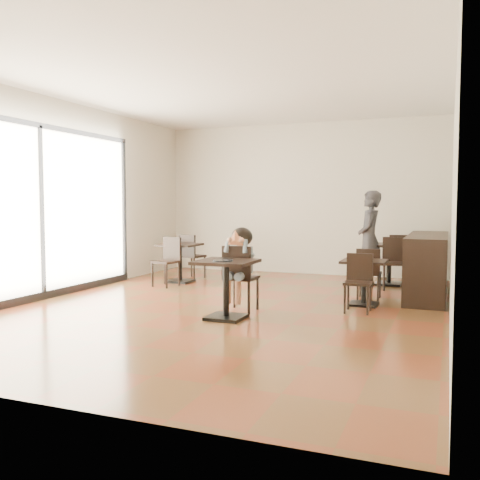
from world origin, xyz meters
The scene contains 23 objects.
floor centered at (0.00, 0.00, 0.00)m, with size 6.00×8.00×0.01m, color brown.
ceiling centered at (0.00, 0.00, 3.20)m, with size 6.00×8.00×0.01m, color white.
wall_back centered at (0.00, 4.00, 1.60)m, with size 6.00×0.01×3.20m, color beige.
wall_front centered at (0.00, -4.00, 1.60)m, with size 6.00×0.01×3.20m, color beige.
wall_left centered at (-3.00, 0.00, 1.60)m, with size 0.01×8.00×3.20m, color beige.
wall_right centered at (3.00, 0.00, 1.60)m, with size 0.01×8.00×3.20m, color beige.
storefront_window centered at (-2.97, -0.50, 1.40)m, with size 0.04×4.50×2.60m, color white.
child_table centered at (0.28, -0.76, 0.38)m, with size 0.73×0.73×0.77m, color black, non-canonical shape.
child_chair centered at (0.28, -0.21, 0.46)m, with size 0.42×0.42×0.93m, color black, non-canonical shape.
child centered at (0.28, -0.21, 0.58)m, with size 0.42×0.58×1.16m, color gray, non-canonical shape.
plate centered at (0.28, -0.86, 0.78)m, with size 0.26×0.26×0.02m, color black.
pizza_slice centered at (0.28, -0.40, 1.01)m, with size 0.27×0.21×0.06m, color #D7BA70, non-canonical shape.
adult_patron centered at (1.63, 2.73, 0.87)m, with size 0.63×0.41×1.73m, color #333237.
cafe_table_mid centered at (1.81, 0.84, 0.33)m, with size 0.63×0.63×0.67m, color black, non-canonical shape.
cafe_table_left centered at (-1.80, 1.90, 0.37)m, with size 0.70×0.70×0.74m, color black, non-canonical shape.
cafe_table_back centered at (1.94, 3.03, 0.38)m, with size 0.72×0.72×0.76m, color black, non-canonical shape.
chair_mid_a centered at (1.81, 1.39, 0.40)m, with size 0.36×0.36×0.80m, color black, non-canonical shape.
chair_mid_b centered at (1.81, 0.29, 0.40)m, with size 0.36×0.36×0.80m, color black, non-canonical shape.
chair_left_a centered at (-1.80, 2.45, 0.44)m, with size 0.40×0.40×0.88m, color black, non-canonical shape.
chair_left_b centered at (-1.80, 1.35, 0.44)m, with size 0.40×0.40×0.88m, color black, non-canonical shape.
chair_back_a centered at (2.10, 3.50, 0.45)m, with size 0.41×0.41×0.91m, color black, non-canonical shape.
chair_back_b centered at (2.10, 2.48, 0.45)m, with size 0.41×0.41×0.91m, color black, non-canonical shape.
service_counter centered at (2.65, 2.00, 0.50)m, with size 0.60×2.40×1.00m, color black.
Camera 1 is at (2.97, -7.10, 1.51)m, focal length 40.00 mm.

